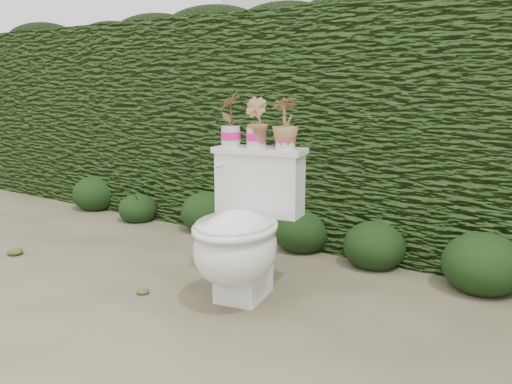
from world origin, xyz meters
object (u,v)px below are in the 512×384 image
Objects in this scene: toilet at (242,233)px; potted_plant_center at (256,124)px; potted_plant_right at (285,125)px; potted_plant_left at (231,120)px.

potted_plant_center is (-0.07, 0.23, 0.55)m from toilet.
potted_plant_center reaches higher than toilet.
potted_plant_center is 0.17m from potted_plant_right.
potted_plant_left reaches higher than potted_plant_right.
potted_plant_left is 0.15m from potted_plant_center.
toilet is at bearing 121.12° from potted_plant_center.
potted_plant_right is at bearing 58.53° from toilet.
potted_plant_left is at bearing 26.19° from potted_plant_center.
toilet is at bearing 40.17° from potted_plant_left.
toilet is 3.03× the size of potted_plant_right.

